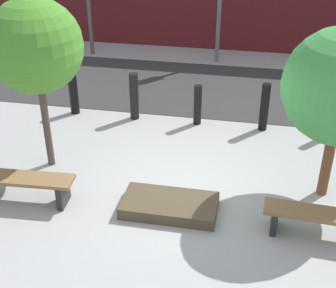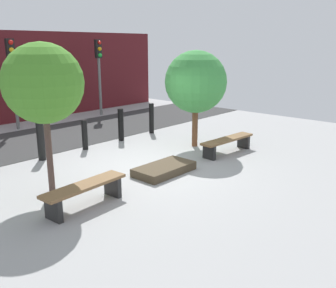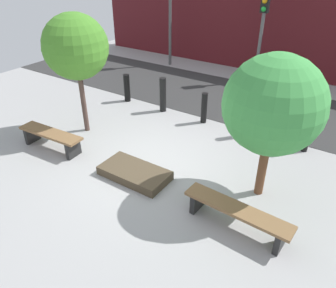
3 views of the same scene
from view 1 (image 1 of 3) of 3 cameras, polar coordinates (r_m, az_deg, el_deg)
name	(u,v)px [view 1 (image 1 of 3)]	position (r m, az deg, el deg)	size (l,w,h in m)	color
ground_plane	(175,192)	(8.15, 0.90, -5.90)	(18.00, 18.00, 0.00)	#9B9B9B
road_strip	(208,88)	(12.28, 4.90, 6.77)	(18.00, 3.59, 0.01)	#313131
bench_left	(20,183)	(8.14, -17.57, -4.59)	(1.82, 0.53, 0.47)	black
bench_right	(332,221)	(7.41, 19.33, -8.80)	(2.02, 0.51, 0.45)	black
planter_bed	(170,205)	(7.68, 0.19, -7.50)	(1.55, 0.80, 0.20)	#493D2B
tree_behind_left_bench	(35,47)	(8.27, -15.89, 11.35)	(1.62, 1.62, 3.12)	#4E3932
bollard_far_left	(74,95)	(10.94, -11.42, 5.90)	(0.20, 0.20, 0.91)	black
bollard_left	(134,96)	(10.47, -4.15, 5.81)	(0.20, 0.20, 1.07)	black
bollard_center	(198,105)	(10.24, 3.63, 4.77)	(0.17, 0.17, 0.90)	black
bollard_right	(264,107)	(10.15, 11.68, 4.41)	(0.19, 0.19, 1.05)	black
bollard_far_right	(334,113)	(10.28, 19.64, 3.62)	(0.17, 0.17, 1.06)	black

